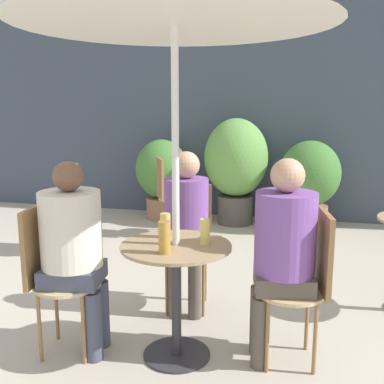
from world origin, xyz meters
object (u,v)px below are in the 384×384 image
seated_person_1 (186,218)px  beer_glass_2 (205,232)px  bistro_chair_4 (68,201)px  beer_glass_0 (165,225)px  potted_plant_0 (162,174)px  beer_glass_1 (165,237)px  bistro_chair_2 (51,267)px  potted_plant_2 (310,179)px  seated_person_0 (282,245)px  potted_plant_1 (236,163)px  cafe_table_near (176,277)px  bistro_chair_1 (188,234)px  bistro_chair_0 (307,274)px  bistro_chair_3 (168,190)px  seated_person_2 (74,243)px

seated_person_1 → beer_glass_2: bearing=-74.3°
bistro_chair_4 → seated_person_1: seated_person_1 is taller
beer_glass_0 → potted_plant_0: bearing=108.2°
bistro_chair_4 → beer_glass_1: bistro_chair_4 is taller
bistro_chair_2 → potted_plant_2: 3.75m
seated_person_0 → beer_glass_0: bearing=-101.9°
bistro_chair_4 → potted_plant_1: size_ratio=0.68×
beer_glass_1 → potted_plant_0: (-1.15, 3.52, -0.19)m
beer_glass_0 → potted_plant_2: size_ratio=0.14×
cafe_table_near → beer_glass_1: bearing=-95.7°
bistro_chair_1 → seated_person_0: seated_person_0 is taller
bistro_chair_0 → potted_plant_0: 3.76m
seated_person_0 → beer_glass_0: (-0.74, 0.03, 0.06)m
bistro_chair_1 → beer_glass_2: (0.30, -0.73, 0.25)m
bistro_chair_1 → potted_plant_1: size_ratio=0.68×
seated_person_0 → bistro_chair_3: bearing=-158.6°
bistro_chair_4 → potted_plant_0: size_ratio=0.86×
bistro_chair_1 → potted_plant_0: (-1.04, 2.56, 0.07)m
bistro_chair_3 → beer_glass_1: bearing=168.5°
seated_person_0 → bistro_chair_2: bearing=-90.0°
cafe_table_near → potted_plant_2: bearing=76.0°
seated_person_0 → seated_person_2: (-1.25, -0.21, -0.02)m
seated_person_1 → seated_person_2: bearing=-134.9°
bistro_chair_0 → bistro_chair_3: same height
seated_person_0 → seated_person_1: 0.90m
seated_person_1 → beer_glass_0: seated_person_1 is taller
cafe_table_near → seated_person_0: seated_person_0 is taller
bistro_chair_3 → cafe_table_near: bearing=169.9°
cafe_table_near → potted_plant_2: potted_plant_2 is taller
cafe_table_near → beer_glass_2: 0.34m
seated_person_1 → bistro_chair_2: bearing=-141.2°
bistro_chair_4 → seated_person_2: seated_person_2 is taller
bistro_chair_2 → seated_person_1: 1.03m
beer_glass_1 → potted_plant_1: size_ratio=0.13×
seated_person_0 → potted_plant_0: bearing=-160.4°
beer_glass_0 → potted_plant_1: potted_plant_1 is taller
potted_plant_2 → bistro_chair_0: bearing=-90.6°
seated_person_0 → potted_plant_2: seated_person_0 is taller
potted_plant_1 → beer_glass_1: bearing=-88.0°
seated_person_0 → beer_glass_0: size_ratio=8.16×
beer_glass_2 → potted_plant_1: potted_plant_1 is taller
cafe_table_near → bistro_chair_2: size_ratio=0.77×
potted_plant_0 → beer_glass_0: bearing=-71.8°
cafe_table_near → bistro_chair_2: 0.79m
beer_glass_0 → beer_glass_1: beer_glass_1 is taller
bistro_chair_2 → seated_person_1: seated_person_1 is taller
seated_person_2 → potted_plant_1: (0.49, 3.45, 0.09)m
potted_plant_1 → bistro_chair_4: bearing=-132.9°
potted_plant_0 → beer_glass_1: bearing=-71.9°
cafe_table_near → seated_person_0: (0.63, 0.10, 0.22)m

